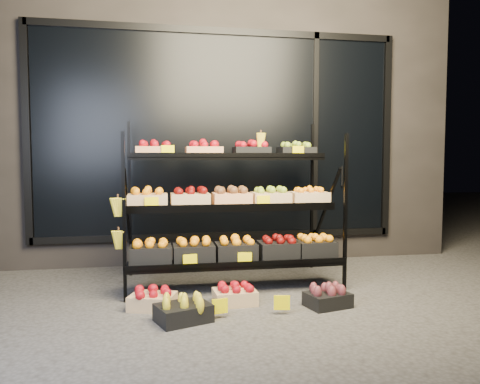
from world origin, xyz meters
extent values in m
plane|color=#514F4C|center=(0.00, 0.00, 0.00)|extent=(24.00, 24.00, 0.00)
cube|color=#2D2826|center=(0.00, 2.60, 1.75)|extent=(6.00, 2.00, 3.50)
cube|color=black|center=(0.00, 1.58, 1.55)|extent=(4.20, 0.04, 2.40)
cube|color=black|center=(0.00, 1.56, 0.34)|extent=(4.30, 0.06, 0.08)
cube|color=black|center=(0.00, 1.56, 2.76)|extent=(4.30, 0.06, 0.08)
cube|color=black|center=(-2.15, 1.56, 1.55)|extent=(0.08, 0.06, 2.50)
cube|color=black|center=(2.15, 1.56, 1.55)|extent=(0.08, 0.06, 2.50)
cube|color=black|center=(1.20, 1.56, 1.55)|extent=(0.06, 0.06, 2.50)
cylinder|color=black|center=(1.55, 1.53, 1.05)|extent=(0.02, 0.02, 0.25)
cube|color=black|center=(-1.02, 0.18, 0.75)|extent=(0.03, 0.03, 1.50)
cube|color=black|center=(1.02, 0.18, 0.75)|extent=(0.03, 0.03, 1.50)
cube|color=black|center=(-1.02, 1.15, 0.83)|extent=(0.03, 0.03, 1.66)
cube|color=black|center=(1.02, 1.15, 0.83)|extent=(0.03, 0.03, 1.66)
cube|color=black|center=(0.00, 0.35, 0.27)|extent=(2.05, 0.42, 0.03)
cube|color=black|center=(0.00, 0.15, 0.30)|extent=(2.05, 0.02, 0.05)
cube|color=black|center=(0.00, 0.65, 0.77)|extent=(2.05, 0.40, 0.03)
cube|color=black|center=(0.00, 0.46, 0.80)|extent=(2.05, 0.02, 0.05)
cube|color=black|center=(0.00, 0.95, 1.27)|extent=(2.05, 0.40, 0.03)
cube|color=black|center=(0.00, 0.76, 1.30)|extent=(2.05, 0.02, 0.05)
cube|color=#D0B67C|center=(-0.76, 0.95, 1.33)|extent=(0.38, 0.28, 0.11)
ellipsoid|color=#B30C20|center=(-0.76, 0.95, 1.42)|extent=(0.32, 0.24, 0.07)
cube|color=#D0B67C|center=(-0.24, 0.95, 1.33)|extent=(0.38, 0.28, 0.11)
ellipsoid|color=#B30C20|center=(-0.24, 0.95, 1.42)|extent=(0.32, 0.24, 0.07)
cube|color=black|center=(0.27, 0.95, 1.33)|extent=(0.38, 0.28, 0.11)
ellipsoid|color=#B30C20|center=(0.27, 0.95, 1.42)|extent=(0.32, 0.24, 0.07)
cube|color=black|center=(0.77, 0.95, 1.33)|extent=(0.38, 0.28, 0.11)
ellipsoid|color=#8FB02C|center=(0.77, 0.95, 1.42)|extent=(0.32, 0.24, 0.07)
cube|color=#D8B17D|center=(-0.83, 0.65, 0.85)|extent=(0.38, 0.28, 0.14)
ellipsoid|color=orange|center=(-0.83, 0.65, 0.95)|extent=(0.32, 0.24, 0.07)
cube|color=#D8B17D|center=(-0.41, 0.65, 0.85)|extent=(0.38, 0.28, 0.14)
ellipsoid|color=#660907|center=(-0.41, 0.65, 0.95)|extent=(0.32, 0.24, 0.07)
cube|color=#D0B67C|center=(0.01, 0.65, 0.85)|extent=(0.38, 0.28, 0.14)
ellipsoid|color=brown|center=(0.01, 0.65, 0.95)|extent=(0.32, 0.24, 0.07)
cube|color=#D8B17D|center=(0.41, 0.65, 0.85)|extent=(0.38, 0.28, 0.14)
ellipsoid|color=#8FB02C|center=(0.41, 0.65, 0.95)|extent=(0.32, 0.24, 0.07)
cube|color=#D8B17D|center=(0.82, 0.65, 0.85)|extent=(0.38, 0.28, 0.14)
ellipsoid|color=orange|center=(0.82, 0.65, 0.95)|extent=(0.32, 0.24, 0.07)
cube|color=black|center=(-0.80, 0.35, 0.37)|extent=(0.38, 0.28, 0.18)
ellipsoid|color=orange|center=(-0.80, 0.35, 0.49)|extent=(0.32, 0.24, 0.07)
cube|color=black|center=(-0.40, 0.35, 0.37)|extent=(0.38, 0.28, 0.18)
ellipsoid|color=orange|center=(-0.40, 0.35, 0.49)|extent=(0.32, 0.24, 0.07)
cube|color=black|center=(0.00, 0.35, 0.37)|extent=(0.38, 0.28, 0.18)
ellipsoid|color=orange|center=(0.00, 0.35, 0.49)|extent=(0.32, 0.24, 0.07)
cube|color=black|center=(0.42, 0.35, 0.37)|extent=(0.38, 0.28, 0.18)
ellipsoid|color=#660907|center=(0.42, 0.35, 0.49)|extent=(0.32, 0.24, 0.07)
cube|color=black|center=(0.79, 0.35, 0.37)|extent=(0.38, 0.28, 0.18)
ellipsoid|color=orange|center=(0.79, 0.35, 0.49)|extent=(0.32, 0.24, 0.07)
ellipsoid|color=yellow|center=(-1.07, 0.20, 0.93)|extent=(0.14, 0.08, 0.22)
ellipsoid|color=yellow|center=(-1.07, 0.20, 0.64)|extent=(0.14, 0.08, 0.22)
ellipsoid|color=yellow|center=(0.35, 0.85, 1.54)|extent=(0.14, 0.08, 0.22)
cube|color=#FFE900|center=(-0.79, 0.50, 0.84)|extent=(0.13, 0.01, 0.12)
cube|color=#FFE900|center=(0.30, 0.50, 0.84)|extent=(0.13, 0.01, 0.12)
cube|color=#FFE900|center=(0.75, 0.80, 1.34)|extent=(0.13, 0.01, 0.12)
cube|color=#FFE900|center=(-0.62, 0.80, 1.34)|extent=(0.13, 0.01, 0.12)
cube|color=#FFE900|center=(-0.45, 0.20, 0.34)|extent=(0.13, 0.01, 0.12)
cube|color=#FFE900|center=(0.05, 0.20, 0.34)|extent=(0.13, 0.01, 0.12)
cube|color=#FFE900|center=(-0.26, -0.40, 0.06)|extent=(0.13, 0.01, 0.12)
cube|color=#FFE900|center=(0.24, -0.40, 0.06)|extent=(0.13, 0.01, 0.12)
cube|color=#D8B17D|center=(-0.79, -0.06, 0.06)|extent=(0.43, 0.37, 0.13)
ellipsoid|color=#B30C20|center=(-0.79, -0.06, 0.16)|extent=(0.36, 0.31, 0.07)
cube|color=black|center=(-0.55, -0.41, 0.07)|extent=(0.48, 0.41, 0.14)
ellipsoid|color=yellow|center=(-0.55, -0.41, 0.17)|extent=(0.40, 0.35, 0.07)
cube|color=#D8B17D|center=(-0.08, -0.05, 0.06)|extent=(0.38, 0.29, 0.12)
ellipsoid|color=#B30C20|center=(-0.08, -0.05, 0.15)|extent=(0.32, 0.24, 0.07)
cube|color=black|center=(0.68, -0.27, 0.06)|extent=(0.41, 0.34, 0.12)
ellipsoid|color=brown|center=(0.68, -0.27, 0.15)|extent=(0.34, 0.28, 0.07)
camera|label=1|loc=(-0.75, -3.99, 1.26)|focal=35.00mm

